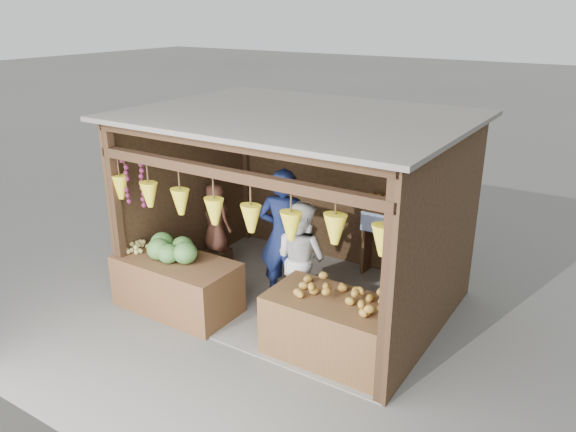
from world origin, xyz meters
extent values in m
plane|color=#514F49|center=(0.00, 0.00, 0.00)|extent=(80.00, 80.00, 0.00)
cube|color=slate|center=(0.00, 0.00, 0.01)|extent=(4.00, 3.00, 0.02)
cube|color=black|center=(0.00, 1.50, 1.30)|extent=(4.00, 0.06, 2.60)
cube|color=black|center=(-2.00, 0.00, 1.30)|extent=(0.06, 3.00, 2.60)
cube|color=black|center=(2.00, 0.00, 1.30)|extent=(0.06, 3.00, 2.60)
cube|color=#605B54|center=(0.00, 0.00, 2.63)|extent=(4.30, 3.30, 0.06)
cube|color=black|center=(-1.94, -1.44, 1.30)|extent=(0.11, 0.11, 2.60)
cube|color=black|center=(1.94, -1.44, 1.30)|extent=(0.11, 0.11, 2.60)
cube|color=black|center=(-1.94, 1.44, 1.30)|extent=(0.11, 0.11, 2.60)
cube|color=black|center=(1.94, 1.44, 1.30)|extent=(0.11, 0.11, 2.60)
cube|color=black|center=(0.00, -1.44, 2.20)|extent=(4.00, 0.12, 0.12)
cube|color=black|center=(0.00, -1.44, 2.54)|extent=(4.00, 0.12, 0.12)
cube|color=#382314|center=(1.05, 1.30, 1.05)|extent=(1.25, 0.30, 0.05)
cube|color=#382314|center=(0.47, 1.30, 0.53)|extent=(0.05, 0.28, 1.05)
cube|color=#382314|center=(1.64, 1.30, 0.53)|extent=(0.05, 0.28, 1.05)
cube|color=blue|center=(1.05, 1.14, 0.92)|extent=(1.25, 0.02, 0.30)
cube|color=#50331A|center=(-1.22, -1.14, 0.37)|extent=(1.71, 0.85, 0.74)
cube|color=#51311B|center=(1.12, -1.00, 0.38)|extent=(1.56, 0.85, 0.77)
cube|color=black|center=(-1.58, 0.15, 0.16)|extent=(0.34, 0.34, 0.32)
imported|color=#121B44|center=(-0.13, -0.14, 0.97)|extent=(0.81, 0.64, 1.95)
imported|color=silver|center=(0.23, -0.26, 0.79)|extent=(0.87, 0.73, 1.58)
imported|color=brown|center=(-1.58, 0.15, 0.86)|extent=(0.58, 0.42, 1.09)
camera|label=1|loc=(3.77, -6.09, 3.93)|focal=35.00mm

